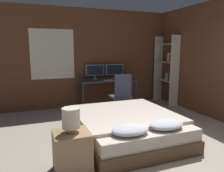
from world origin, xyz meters
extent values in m
plane|color=#9E9384|center=(0.00, 0.00, 0.00)|extent=(20.00, 20.00, 0.00)
cube|color=brown|center=(0.00, 3.85, 1.35)|extent=(12.00, 0.06, 2.70)
cube|color=silver|center=(-1.31, 3.81, 1.47)|extent=(1.12, 0.01, 1.29)
cube|color=black|center=(-1.31, 3.81, 1.47)|extent=(1.04, 0.01, 1.21)
cube|color=brown|center=(2.06, 1.50, 1.35)|extent=(0.06, 12.00, 2.70)
cube|color=brown|center=(-0.34, 1.28, 0.11)|extent=(1.67, 2.01, 0.22)
cube|color=beige|center=(-0.34, 1.28, 0.32)|extent=(1.61, 1.95, 0.19)
cube|color=beige|center=(-0.34, 1.40, 0.44)|extent=(1.71, 1.69, 0.05)
ellipsoid|color=silver|center=(-0.64, 0.52, 0.48)|extent=(0.55, 0.38, 0.13)
ellipsoid|color=silver|center=(-0.03, 0.52, 0.48)|extent=(0.55, 0.38, 0.13)
cube|color=#997551|center=(-1.47, 0.55, 0.27)|extent=(0.46, 0.44, 0.55)
cylinder|color=gray|center=(-1.47, 0.55, 0.55)|extent=(0.13, 0.13, 0.01)
cylinder|color=gray|center=(-1.47, 0.55, 0.59)|extent=(0.02, 0.02, 0.05)
cylinder|color=beige|center=(-1.47, 0.55, 0.74)|extent=(0.23, 0.23, 0.26)
cube|color=#38383D|center=(0.09, 3.46, 0.76)|extent=(1.60, 0.63, 0.03)
cylinder|color=#2D2D33|center=(-0.66, 3.20, 0.37)|extent=(0.05, 0.05, 0.74)
cylinder|color=#2D2D33|center=(0.85, 3.20, 0.37)|extent=(0.05, 0.05, 0.74)
cylinder|color=#2D2D33|center=(-0.66, 3.73, 0.37)|extent=(0.05, 0.05, 0.74)
cylinder|color=#2D2D33|center=(0.85, 3.73, 0.37)|extent=(0.05, 0.05, 0.74)
cylinder|color=#B7B7BC|center=(-0.20, 3.68, 0.78)|extent=(0.16, 0.16, 0.01)
cylinder|color=#B7B7BC|center=(-0.20, 3.68, 0.83)|extent=(0.03, 0.03, 0.09)
cube|color=#B7B7BC|center=(-0.20, 3.68, 1.03)|extent=(0.52, 0.03, 0.30)
cube|color=#192338|center=(-0.20, 3.66, 1.03)|extent=(0.49, 0.00, 0.27)
cylinder|color=#B7B7BC|center=(0.39, 3.68, 0.78)|extent=(0.16, 0.16, 0.01)
cylinder|color=#B7B7BC|center=(0.39, 3.68, 0.83)|extent=(0.03, 0.03, 0.09)
cube|color=#B7B7BC|center=(0.39, 3.68, 1.03)|extent=(0.52, 0.03, 0.30)
cube|color=#192338|center=(0.39, 3.66, 1.03)|extent=(0.49, 0.00, 0.27)
cube|color=#B7B7BC|center=(0.09, 3.25, 0.78)|extent=(0.39, 0.13, 0.02)
ellipsoid|color=#B7B7BC|center=(0.38, 3.25, 0.79)|extent=(0.07, 0.05, 0.04)
cylinder|color=black|center=(0.15, 2.75, 0.02)|extent=(0.52, 0.52, 0.04)
cylinder|color=gray|center=(0.15, 2.75, 0.22)|extent=(0.05, 0.05, 0.36)
cube|color=#33384C|center=(0.15, 2.75, 0.43)|extent=(0.47, 0.47, 0.07)
cube|color=#33384C|center=(0.15, 2.54, 0.74)|extent=(0.42, 0.05, 0.54)
cube|color=beige|center=(1.86, 2.87, 0.99)|extent=(0.29, 0.02, 1.98)
cube|color=beige|center=(1.86, 3.69, 0.99)|extent=(0.29, 0.02, 1.98)
cube|color=beige|center=(1.86, 3.28, 0.69)|extent=(0.29, 0.80, 0.02)
cube|color=beige|center=(1.86, 3.28, 1.23)|extent=(0.29, 0.80, 0.02)
cube|color=beige|center=(1.86, 3.28, 1.75)|extent=(0.29, 0.80, 0.02)
cube|color=gold|center=(1.86, 2.91, 0.80)|extent=(0.24, 0.04, 0.19)
cube|color=#28282D|center=(1.86, 2.96, 0.82)|extent=(0.24, 0.04, 0.23)
cube|color=#2D4784|center=(1.86, 3.01, 0.80)|extent=(0.24, 0.04, 0.18)
cube|color=gold|center=(1.86, 3.06, 0.80)|extent=(0.24, 0.04, 0.18)
cube|color=gold|center=(1.86, 3.10, 0.82)|extent=(0.24, 0.02, 0.23)
cube|color=#2D4784|center=(1.86, 3.13, 0.82)|extent=(0.24, 0.03, 0.22)
cube|color=#7A387F|center=(1.86, 2.90, 1.36)|extent=(0.24, 0.02, 0.24)
cube|color=#B2332D|center=(1.86, 2.94, 1.36)|extent=(0.24, 0.04, 0.23)
cube|color=#B2332D|center=(1.86, 2.98, 1.35)|extent=(0.24, 0.03, 0.21)
cube|color=gold|center=(1.86, 3.01, 1.34)|extent=(0.24, 0.03, 0.20)
cube|color=#BCB29E|center=(1.86, 3.05, 1.37)|extent=(0.24, 0.03, 0.26)
cube|color=#7A387F|center=(1.86, 3.09, 1.33)|extent=(0.24, 0.04, 0.18)
cube|color=#28282D|center=(1.86, 3.13, 1.33)|extent=(0.24, 0.02, 0.19)
camera|label=1|loc=(-1.94, -2.13, 1.61)|focal=35.00mm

